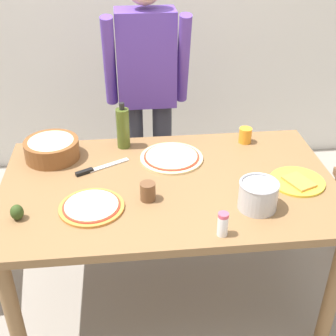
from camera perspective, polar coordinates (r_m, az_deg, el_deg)
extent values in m
plane|color=gray|center=(2.66, 0.12, -15.66)|extent=(8.00, 8.00, 0.00)
cube|color=brown|center=(2.18, 0.14, -2.26)|extent=(1.60, 0.96, 0.04)
cylinder|color=brown|center=(2.18, -18.77, -17.53)|extent=(0.07, 0.07, 0.72)
cylinder|color=brown|center=(2.31, 20.00, -14.51)|extent=(0.07, 0.07, 0.72)
cylinder|color=brown|center=(2.76, -15.88, -5.04)|extent=(0.07, 0.07, 0.72)
cylinder|color=brown|center=(2.86, 13.74, -3.28)|extent=(0.07, 0.07, 0.72)
cylinder|color=#2D2D38|center=(2.98, -4.16, 0.59)|extent=(0.12, 0.12, 0.85)
cylinder|color=#2D2D38|center=(2.99, -0.71, 0.78)|extent=(0.12, 0.12, 0.85)
cube|color=#56389E|center=(2.69, -2.77, 13.60)|extent=(0.34, 0.20, 0.55)
cylinder|color=#56389E|center=(2.64, -7.37, 13.04)|extent=(0.07, 0.21, 0.55)
cylinder|color=#56389E|center=(2.67, 1.94, 13.43)|extent=(0.07, 0.21, 0.55)
cylinder|color=brown|center=(3.10, 19.91, -4.47)|extent=(0.04, 0.04, 0.45)
cylinder|color=beige|center=(2.35, 0.45, 1.27)|extent=(0.33, 0.33, 0.01)
cylinder|color=#B22D1E|center=(2.35, 0.45, 1.44)|extent=(0.29, 0.29, 0.00)
cylinder|color=beige|center=(2.35, 0.45, 1.52)|extent=(0.27, 0.27, 0.00)
cylinder|color=#C67A33|center=(2.02, -9.58, -4.89)|extent=(0.29, 0.29, 0.01)
cylinder|color=#B22D1E|center=(2.01, -9.60, -4.70)|extent=(0.25, 0.25, 0.00)
cylinder|color=beige|center=(2.01, -9.61, -4.61)|extent=(0.24, 0.24, 0.00)
cylinder|color=gold|center=(2.25, 15.93, -1.64)|extent=(0.26, 0.26, 0.01)
cube|color=#CC8438|center=(2.23, 16.14, -1.65)|extent=(0.15, 0.17, 0.01)
cylinder|color=brown|center=(2.42, -14.39, 2.30)|extent=(0.28, 0.28, 0.10)
ellipsoid|color=beige|center=(2.40, -14.51, 3.14)|extent=(0.25, 0.25, 0.05)
cylinder|color=#47561E|center=(2.43, -5.68, 4.98)|extent=(0.07, 0.07, 0.22)
cylinder|color=black|center=(2.38, -5.84, 7.74)|extent=(0.03, 0.03, 0.04)
cylinder|color=#B7B7BC|center=(2.00, 11.26, -3.48)|extent=(0.17, 0.17, 0.12)
torus|color=#A5A5AD|center=(1.97, 11.44, -1.95)|extent=(0.17, 0.17, 0.01)
cylinder|color=orange|center=(2.53, 9.69, 4.08)|extent=(0.07, 0.07, 0.08)
cylinder|color=brown|center=(2.03, -2.56, -2.96)|extent=(0.07, 0.07, 0.08)
cylinder|color=white|center=(1.84, 6.89, -7.22)|extent=(0.04, 0.04, 0.09)
cylinder|color=#D84C66|center=(1.81, 6.99, -5.90)|extent=(0.04, 0.04, 0.02)
cube|color=silver|center=(2.31, -7.43, 0.37)|extent=(0.21, 0.13, 0.01)
cube|color=black|center=(2.26, -10.47, -0.50)|extent=(0.09, 0.06, 0.02)
ellipsoid|color=#2D4219|center=(2.02, -18.47, -5.29)|extent=(0.06, 0.06, 0.07)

